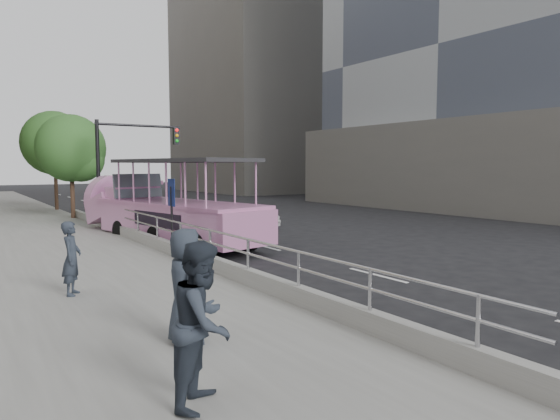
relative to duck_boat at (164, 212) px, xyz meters
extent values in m
plane|color=black|center=(1.79, -6.92, -1.22)|extent=(160.00, 160.00, 0.00)
cube|color=gray|center=(-3.96, 3.08, -1.07)|extent=(5.50, 80.00, 0.30)
cube|color=#A5A5A0|center=(-1.33, -4.92, -0.74)|extent=(0.24, 30.00, 0.36)
cylinder|color=#B4B3B8|center=(-1.33, -14.92, -0.21)|extent=(0.07, 0.07, 0.70)
cylinder|color=#B4B3B8|center=(-1.33, -12.92, -0.21)|extent=(0.07, 0.07, 0.70)
cylinder|color=#B4B3B8|center=(-1.33, -10.92, -0.21)|extent=(0.07, 0.07, 0.70)
cylinder|color=#B4B3B8|center=(-1.33, -8.92, -0.21)|extent=(0.07, 0.07, 0.70)
cylinder|color=#B4B3B8|center=(-1.33, -6.92, -0.21)|extent=(0.07, 0.07, 0.70)
cylinder|color=#B4B3B8|center=(-1.33, -4.92, -0.21)|extent=(0.07, 0.07, 0.70)
cylinder|color=#B4B3B8|center=(-1.33, -2.92, -0.21)|extent=(0.07, 0.07, 0.70)
cylinder|color=#B4B3B8|center=(-1.33, -0.92, -0.21)|extent=(0.07, 0.07, 0.70)
cylinder|color=#B4B3B8|center=(-1.33, 1.08, -0.21)|extent=(0.07, 0.07, 0.70)
cylinder|color=#B4B3B8|center=(-1.33, 3.08, -0.21)|extent=(0.07, 0.07, 0.70)
cylinder|color=#B4B3B8|center=(-1.33, 5.08, -0.21)|extent=(0.07, 0.07, 0.70)
cylinder|color=#B4B3B8|center=(-1.33, -4.92, -0.21)|extent=(0.06, 22.00, 0.06)
cylinder|color=#B4B3B8|center=(-1.33, -4.92, 0.12)|extent=(0.06, 22.00, 0.06)
cylinder|color=black|center=(-0.26, -3.93, -0.79)|extent=(0.50, 0.91, 0.86)
cylinder|color=black|center=(1.79, -3.51, -0.79)|extent=(0.50, 0.91, 0.86)
cylinder|color=black|center=(-0.80, -1.32, -0.79)|extent=(0.50, 0.91, 0.86)
cylinder|color=black|center=(1.25, -0.90, -0.79)|extent=(0.50, 0.91, 0.86)
cylinder|color=black|center=(-1.33, 1.29, -0.79)|extent=(0.50, 0.91, 0.86)
cylinder|color=black|center=(0.72, 1.71, -0.79)|extent=(0.50, 0.91, 0.86)
cube|color=#D084BA|center=(0.19, -0.92, -0.25)|extent=(3.90, 8.12, 1.19)
cube|color=#D084BA|center=(-0.73, 3.55, -0.01)|extent=(2.69, 2.45, 1.49)
cylinder|color=#D084BA|center=(-0.90, 4.34, 0.28)|extent=(2.32, 1.10, 2.23)
cube|color=#AD6595|center=(1.01, -4.88, -0.25)|extent=(2.40, 0.81, 1.19)
cube|color=#AD6595|center=(0.19, -0.92, 0.40)|extent=(4.07, 8.42, 0.11)
cube|color=#242427|center=(0.27, -1.30, 2.00)|extent=(3.74, 6.66, 0.13)
cube|color=gray|center=(-0.40, 1.92, 0.98)|extent=(2.18, 0.64, 1.00)
cube|color=#D084BA|center=(-0.48, 2.34, 0.70)|extent=(2.24, 1.35, 0.48)
imported|color=white|center=(5.16, 2.63, -0.60)|extent=(2.75, 3.91, 1.24)
imported|color=#272F3A|center=(-4.91, -7.72, -0.14)|extent=(0.59, 0.68, 1.57)
imported|color=#272F3A|center=(-4.66, -13.69, 0.02)|extent=(1.15, 1.15, 1.88)
imported|color=#272F3A|center=(-4.05, -11.74, -0.03)|extent=(0.69, 0.94, 1.78)
cylinder|color=black|center=(-1.21, -3.92, -0.03)|extent=(0.08, 0.08, 2.39)
cube|color=#0B1851|center=(-1.21, -3.92, 0.97)|extent=(0.04, 0.59, 0.86)
cube|color=white|center=(-1.18, -3.92, 0.97)|extent=(0.02, 0.38, 0.52)
cylinder|color=black|center=(-1.11, 5.58, 1.38)|extent=(0.18, 0.18, 5.20)
cylinder|color=black|center=(0.89, 5.58, 3.78)|extent=(4.20, 0.12, 0.12)
cube|color=black|center=(2.79, 5.58, 3.33)|extent=(0.28, 0.22, 0.85)
sphere|color=red|center=(2.79, 5.45, 3.63)|extent=(0.16, 0.16, 0.16)
cylinder|color=#392519|center=(-1.61, 9.08, 0.32)|extent=(0.22, 0.22, 3.08)
sphere|color=#2D5823|center=(-1.61, 9.08, 2.74)|extent=(3.52, 3.52, 3.52)
sphere|color=#2D5823|center=(-1.21, 8.78, 2.19)|extent=(2.42, 2.42, 2.42)
cylinder|color=#392519|center=(-1.41, 15.08, 0.52)|extent=(0.22, 0.22, 3.47)
sphere|color=#2D5823|center=(-1.41, 15.08, 3.24)|extent=(3.97, 3.97, 3.97)
sphere|color=#2D5823|center=(-1.01, 14.78, 2.62)|extent=(2.73, 2.73, 2.73)
cube|color=slate|center=(31.79, 3.08, 1.78)|extent=(26.00, 26.00, 6.00)
cube|color=slate|center=(27.79, 35.08, 14.78)|extent=(20.00, 20.00, 32.00)
camera|label=1|loc=(-6.98, -18.77, 1.79)|focal=32.00mm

